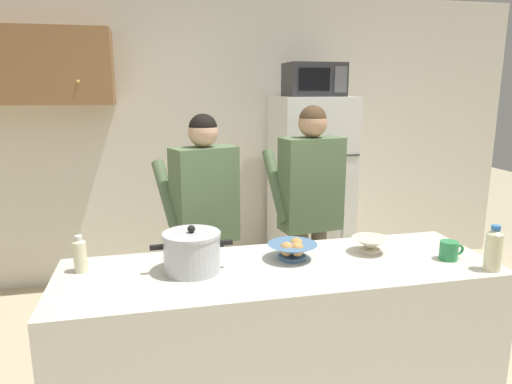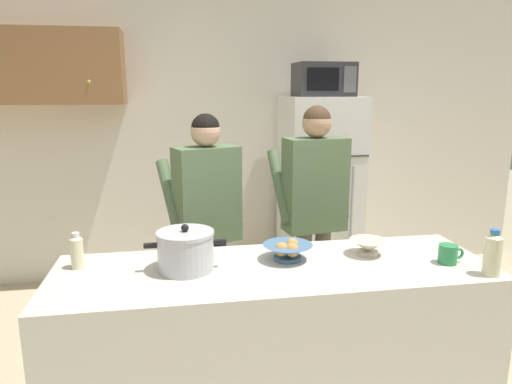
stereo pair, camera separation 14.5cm
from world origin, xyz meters
name	(u,v)px [view 1 (the left image)]	position (x,y,z in m)	size (l,w,h in m)	color
back_wall_unit	(191,130)	(-0.22, 2.27, 1.39)	(6.00, 0.48, 2.60)	silver
kitchen_island	(280,352)	(0.00, 0.00, 0.46)	(2.12, 0.68, 0.92)	silver
refrigerator	(310,192)	(0.80, 1.85, 0.85)	(0.64, 0.68, 1.70)	white
microwave	(314,80)	(0.80, 1.83, 1.84)	(0.48, 0.37, 0.28)	#2D2D30
person_near_pot	(204,209)	(-0.27, 0.87, 1.00)	(0.59, 0.53, 1.61)	#33384C
person_by_sink	(310,197)	(0.47, 0.92, 1.03)	(0.55, 0.47, 1.66)	#726656
cooking_pot	(192,252)	(-0.42, 0.04, 1.02)	(0.38, 0.27, 0.23)	silver
coffee_mug	(449,250)	(0.85, -0.10, 0.97)	(0.13, 0.09, 0.10)	#2D8C4C
bread_bowl	(293,250)	(0.08, 0.08, 0.97)	(0.25, 0.25, 0.10)	#4C7299
empty_bowl	(370,244)	(0.51, 0.09, 0.97)	(0.19, 0.19, 0.08)	beige
bottle_near_edge	(80,254)	(-0.94, 0.14, 1.01)	(0.06, 0.06, 0.18)	beige
bottle_mid_counter	(494,249)	(0.96, -0.27, 1.03)	(0.08, 0.08, 0.22)	beige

